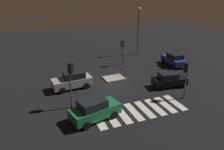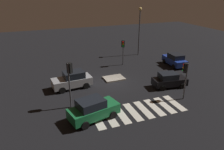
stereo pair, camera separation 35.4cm
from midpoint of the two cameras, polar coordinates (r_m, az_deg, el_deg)
ground_plane at (r=25.87m, az=-0.39°, el=-2.05°), size 80.00×80.00×0.00m
traffic_island at (r=26.89m, az=0.11°, el=-0.87°), size 2.55×1.94×0.18m
car_silver at (r=24.63m, az=-10.91°, el=-1.35°), size 4.58×2.41×1.94m
car_black at (r=25.39m, az=14.59°, el=-1.23°), size 4.06×2.24×1.70m
car_green at (r=18.64m, az=-5.25°, el=-9.12°), size 4.68×2.84×1.93m
car_blue at (r=32.71m, az=15.86°, el=4.01°), size 2.21×4.32×1.84m
traffic_light_south at (r=19.72m, az=-11.49°, el=0.15°), size 0.53×0.54×4.43m
traffic_light_east at (r=22.32m, az=18.59°, el=0.84°), size 0.54×0.53×3.86m
traffic_light_north at (r=31.06m, az=2.46°, el=7.59°), size 0.54×0.53×3.72m
street_lamp at (r=36.23m, az=6.79°, el=13.58°), size 0.56×0.56×7.83m
crosswalk_near at (r=20.35m, az=6.80°, el=-9.38°), size 8.75×3.20×0.02m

